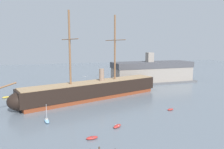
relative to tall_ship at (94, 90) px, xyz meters
The scene contains 9 objects.
tall_ship is the anchor object (origin of this frame).
dinghy_foreground_left 32.91m from the tall_ship, 104.93° to the right, with size 2.52×1.24×0.58m.
dinghy_near_centre 27.77m from the tall_ship, 93.18° to the right, with size 2.75×2.45×0.61m.
sailboat_mid_left 25.44m from the tall_ship, 131.69° to the right, with size 1.49×3.62×4.57m.
dinghy_mid_right 27.24m from the tall_ship, 49.41° to the right, with size 2.17×1.17×0.49m.
dinghy_far_left 32.13m from the tall_ship, 160.12° to the left, with size 2.64×1.65×0.58m.
dinghy_distant_centre 20.52m from the tall_ship, 85.97° to the left, with size 1.24×2.72×0.64m.
dockside_warehouse_right 42.96m from the tall_ship, 32.33° to the left, with size 44.74×15.17×15.29m.
seagull_in_flight 26.25m from the tall_ship, 108.86° to the right, with size 1.15×0.41×0.13m.
Camera 1 is at (-17.36, -25.14, 18.64)m, focal length 33.25 mm.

